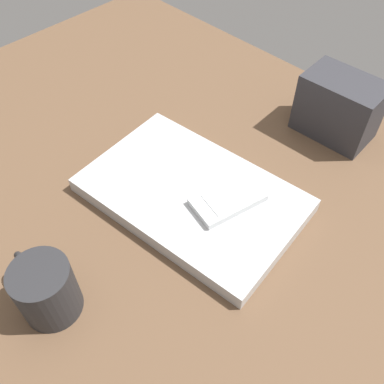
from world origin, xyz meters
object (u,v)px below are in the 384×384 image
object	(u,v)px
coffee_mug	(45,289)
desk_organizer	(339,107)
laptop_closed	(192,195)
cell_phone_on_laptop	(228,199)

from	to	relation	value
coffee_mug	desk_organizer	xyz separation A→B (cm)	(-6.94, -55.95, 1.24)
laptop_closed	desk_organizer	xyz separation A→B (cm)	(-6.65, -30.07, 4.31)
laptop_closed	coffee_mug	size ratio (longest dim) A/B	3.08
laptop_closed	coffee_mug	distance (cm)	26.06
laptop_closed	desk_organizer	distance (cm)	31.09
laptop_closed	coffee_mug	world-z (taller)	coffee_mug
cell_phone_on_laptop	desk_organizer	size ratio (longest dim) A/B	0.88
cell_phone_on_laptop	desk_organizer	bearing A→B (deg)	-92.14
desk_organizer	laptop_closed	bearing A→B (deg)	74.80
coffee_mug	desk_organizer	world-z (taller)	desk_organizer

